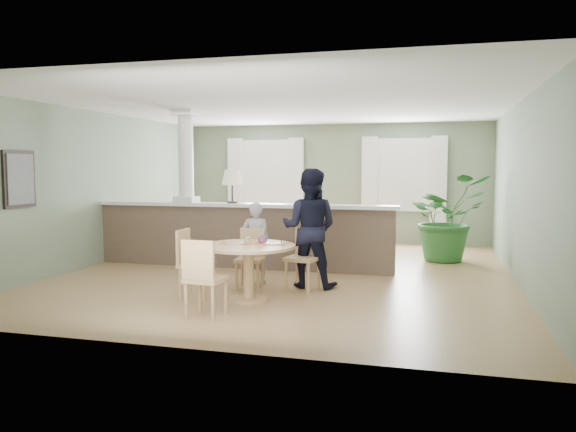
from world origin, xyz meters
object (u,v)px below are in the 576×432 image
(chair_far_man, at_px, (305,253))
(man_person, at_px, (310,228))
(sofa, at_px, (281,233))
(child_person, at_px, (256,243))
(dining_table, at_px, (249,256))
(chair_near, at_px, (203,275))
(chair_far_boy, at_px, (251,255))
(chair_side, at_px, (191,260))
(houseplant, at_px, (446,218))

(chair_far_man, xyz_separation_m, man_person, (0.02, 0.19, 0.34))
(sofa, height_order, man_person, man_person)
(sofa, height_order, child_person, child_person)
(dining_table, distance_m, chair_near, 1.00)
(chair_far_man, xyz_separation_m, chair_near, (-0.77, -1.80, -0.01))
(child_person, bearing_deg, chair_far_boy, 88.05)
(dining_table, xyz_separation_m, chair_far_boy, (-0.24, 0.77, -0.11))
(dining_table, relative_size, chair_side, 1.33)
(houseplant, xyz_separation_m, chair_far_boy, (-2.73, -3.09, -0.33))
(dining_table, bearing_deg, chair_far_boy, 107.06)
(dining_table, height_order, chair_far_man, chair_far_man)
(sofa, xyz_separation_m, dining_table, (0.51, -3.37, 0.09))
(chair_near, relative_size, child_person, 0.76)
(dining_table, relative_size, chair_near, 1.32)
(chair_far_boy, xyz_separation_m, man_person, (0.81, 0.24, 0.39))
(dining_table, xyz_separation_m, man_person, (0.57, 1.02, 0.27))
(houseplant, bearing_deg, dining_table, -122.78)
(dining_table, distance_m, man_person, 1.20)
(chair_near, bearing_deg, man_person, -108.05)
(sofa, xyz_separation_m, chair_far_man, (1.06, -2.54, 0.03))
(sofa, bearing_deg, chair_near, -88.78)
(houseplant, bearing_deg, chair_far_boy, -131.41)
(child_person, bearing_deg, chair_far_man, 158.11)
(dining_table, bearing_deg, chair_side, -177.02)
(sofa, xyz_separation_m, chair_far_boy, (0.28, -2.59, -0.02))
(sofa, distance_m, houseplant, 3.06)
(houseplant, relative_size, child_person, 1.32)
(chair_far_boy, height_order, child_person, child_person)
(dining_table, height_order, chair_near, chair_near)
(dining_table, bearing_deg, child_person, 103.61)
(chair_far_boy, bearing_deg, child_person, 89.16)
(sofa, bearing_deg, child_person, -86.28)
(houseplant, bearing_deg, child_person, -134.39)
(chair_far_man, distance_m, chair_near, 1.96)
(chair_side, height_order, man_person, man_person)
(chair_near, height_order, child_person, child_person)
(houseplant, distance_m, chair_far_man, 3.62)
(dining_table, xyz_separation_m, chair_far_man, (0.54, 0.83, -0.07))
(chair_side, relative_size, child_person, 0.75)
(dining_table, relative_size, chair_far_man, 1.29)
(sofa, xyz_separation_m, man_person, (1.08, -2.35, 0.37))
(houseplant, distance_m, chair_near, 5.55)
(chair_near, xyz_separation_m, child_person, (-0.03, 2.03, 0.10))
(chair_near, distance_m, child_person, 2.03)
(houseplant, relative_size, chair_far_man, 1.71)
(dining_table, height_order, chair_far_boy, chair_far_boy)
(dining_table, distance_m, child_person, 1.09)
(child_person, relative_size, man_person, 0.71)
(sofa, bearing_deg, houseplant, 6.86)
(sofa, bearing_deg, chair_far_boy, -86.56)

